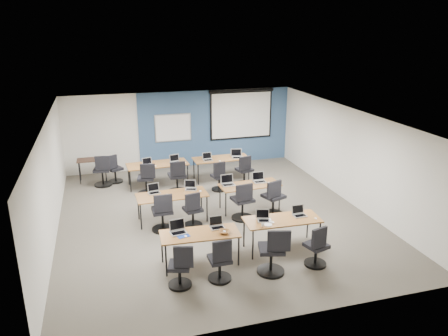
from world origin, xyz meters
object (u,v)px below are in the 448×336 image
object	(u,v)px
task_chair_4	(163,215)
task_chair_6	(243,204)
laptop_2	(264,218)
laptop_8	(147,164)
task_chair_5	(193,212)
laptop_7	(259,179)
task_chair_2	(273,255)
spare_chair_a	(114,171)
laptop_3	(299,213)
task_chair_8	(147,181)
task_chair_0	(181,270)
laptop_1	(217,225)
laptop_0	(178,230)
laptop_9	(175,161)
utility_table	(92,162)
task_chair_9	(177,179)
task_chair_1	(220,263)
laptop_11	(237,155)
training_table_back_left	(157,165)
projector_screen	(241,112)
task_chair_10	(219,179)
laptop_5	(191,187)
training_table_front_right	(282,221)
task_chair_11	(244,173)
training_table_front_left	(200,235)
laptop_6	(228,182)
laptop_4	(154,191)
training_table_mid_left	(172,196)
task_chair_3	(317,249)
whiteboard	(173,128)
task_chair_7	(273,201)
training_table_mid_right	(250,186)

from	to	relation	value
task_chair_4	task_chair_6	xyz separation A→B (m)	(2.11, 0.08, 0.01)
laptop_2	laptop_8	world-z (taller)	laptop_2
task_chair_5	laptop_7	world-z (taller)	laptop_7
task_chair_2	spare_chair_a	distance (m)	7.08
laptop_3	task_chair_8	distance (m)	5.11
task_chair_0	laptop_1	world-z (taller)	laptop_1
laptop_1	task_chair_6	distance (m)	2.09
laptop_0	laptop_7	xyz separation A→B (m)	(2.74, 2.44, 0.00)
laptop_9	utility_table	size ratio (longest dim) A/B	0.34
task_chair_4	laptop_7	world-z (taller)	task_chair_4
task_chair_5	task_chair_9	size ratio (longest dim) A/B	0.93
task_chair_1	laptop_2	xyz separation A→B (m)	(1.28, 0.97, 0.39)
laptop_11	training_table_back_left	bearing A→B (deg)	-167.79
projector_screen	task_chair_10	distance (m)	3.42
projector_screen	laptop_7	xyz separation A→B (m)	(-0.81, -4.10, -1.09)
task_chair_9	laptop_5	bearing A→B (deg)	-90.07
projector_screen	laptop_11	bearing A→B (deg)	-112.09
training_table_front_right	task_chair_4	xyz separation A→B (m)	(-2.48, 1.62, -0.25)
task_chair_11	task_chair_5	bearing A→B (deg)	-145.32
training_table_front_right	task_chair_0	distance (m)	2.69
training_table_front_left	laptop_3	xyz separation A→B (m)	(2.40, 0.24, 0.11)
laptop_3	laptop_11	size ratio (longest dim) A/B	0.82
laptop_6	laptop_3	bearing A→B (deg)	-68.69
laptop_2	laptop_4	world-z (taller)	same
training_table_back_left	laptop_5	distance (m)	2.51
training_table_mid_left	utility_table	xyz separation A→B (m)	(-1.99, 3.71, -0.03)
laptop_4	spare_chair_a	distance (m)	3.25
task_chair_3	task_chair_5	bearing A→B (deg)	112.94
whiteboard	task_chair_10	distance (m)	3.02
task_chair_1	laptop_11	world-z (taller)	laptop_11
laptop_0	laptop_1	xyz separation A→B (m)	(0.85, -0.00, -0.01)
laptop_8	task_chair_11	bearing A→B (deg)	-24.13
task_chair_2	task_chair_4	bearing A→B (deg)	140.92
task_chair_4	task_chair_10	size ratio (longest dim) A/B	1.07
task_chair_4	task_chair_10	xyz separation A→B (m)	(2.08, 2.27, -0.03)
task_chair_5	task_chair_6	world-z (taller)	task_chair_6
laptop_2	laptop_3	xyz separation A→B (m)	(0.88, 0.02, -0.00)
training_table_mid_left	spare_chair_a	bearing A→B (deg)	109.89
laptop_4	task_chair_9	xyz separation A→B (m)	(0.91, 1.68, -0.36)
task_chair_8	laptop_11	world-z (taller)	task_chair_8
task_chair_7	laptop_9	world-z (taller)	task_chair_7
laptop_2	task_chair_11	distance (m)	4.22
training_table_mid_right	task_chair_2	distance (m)	3.33
utility_table	laptop_6	bearing A→B (deg)	-42.89
task_chair_7	task_chair_8	distance (m)	3.94
task_chair_5	laptop_6	bearing A→B (deg)	23.86
training_table_mid_left	laptop_0	bearing A→B (deg)	-97.84
training_table_front_right	task_chair_10	distance (m)	3.92
laptop_11	laptop_3	bearing A→B (deg)	-76.91
projector_screen	task_chair_6	distance (m)	5.28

